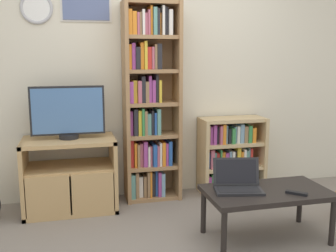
# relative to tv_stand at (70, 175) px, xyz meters

# --- Properties ---
(wall_back) EXTENTS (6.05, 0.09, 2.60)m
(wall_back) POSITION_rel_tv_stand_xyz_m (0.90, 0.33, 0.96)
(wall_back) COLOR beige
(wall_back) RESTS_ON ground_plane
(tv_stand) EXTENTS (0.85, 0.52, 0.69)m
(tv_stand) POSITION_rel_tv_stand_xyz_m (0.00, 0.00, 0.00)
(tv_stand) COLOR tan
(tv_stand) RESTS_ON ground_plane
(television) EXTENTS (0.67, 0.18, 0.49)m
(television) POSITION_rel_tv_stand_xyz_m (0.00, 0.02, 0.59)
(television) COLOR black
(television) RESTS_ON tv_stand
(bookshelf_tall) EXTENTS (0.55, 0.30, 1.97)m
(bookshelf_tall) POSITION_rel_tv_stand_xyz_m (0.79, 0.15, 0.62)
(bookshelf_tall) COLOR #9E754C
(bookshelf_tall) RESTS_ON ground_plane
(bookshelf_short) EXTENTS (0.69, 0.32, 0.81)m
(bookshelf_short) POSITION_rel_tv_stand_xyz_m (1.66, 0.14, 0.04)
(bookshelf_short) COLOR tan
(bookshelf_short) RESTS_ON ground_plane
(coffee_table) EXTENTS (0.98, 0.53, 0.41)m
(coffee_table) POSITION_rel_tv_stand_xyz_m (1.51, -1.00, 0.02)
(coffee_table) COLOR black
(coffee_table) RESTS_ON ground_plane
(laptop) EXTENTS (0.41, 0.33, 0.24)m
(laptop) POSITION_rel_tv_stand_xyz_m (1.29, -0.93, 0.12)
(laptop) COLOR #232326
(laptop) RESTS_ON coffee_table
(remote_near_laptop) EXTENTS (0.15, 0.14, 0.02)m
(remote_near_laptop) POSITION_rel_tv_stand_xyz_m (1.68, -1.14, 0.07)
(remote_near_laptop) COLOR black
(remote_near_laptop) RESTS_ON coffee_table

